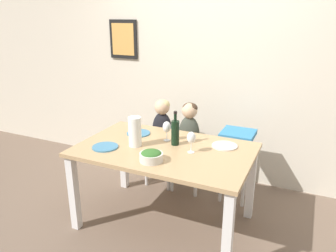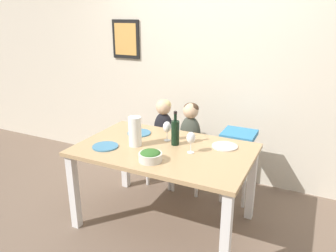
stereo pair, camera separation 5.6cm
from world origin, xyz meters
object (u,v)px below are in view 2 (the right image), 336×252
Objects in this scene: chair_right_highchair at (238,149)px; dinner_plate_back_right at (225,146)px; chair_far_center at (190,157)px; person_child_center at (190,125)px; dinner_plate_back_left at (139,133)px; salad_bowl_large at (150,156)px; person_child_left at (164,121)px; wine_bottle at (175,132)px; paper_towel_roll at (135,131)px; chair_far_left at (164,151)px; wine_glass_far at (167,127)px; dinner_plate_front_left at (105,146)px; wine_glass_near at (191,138)px.

dinner_plate_back_right reaches higher than chair_right_highchair.
person_child_center is at bearing 90.00° from chair_far_center.
dinner_plate_back_left is (-0.87, -0.47, 0.19)m from chair_right_highchair.
salad_bowl_large is (0.05, -0.97, 0.05)m from person_child_center.
person_child_left reaches higher than chair_far_center.
wine_bottle is 0.35m from paper_towel_roll.
wine_glass_far is (0.29, -0.51, 0.50)m from chair_far_left.
dinner_plate_back_left is at bearing -94.03° from chair_far_left.
person_child_left is 1.68× the size of wine_bottle.
dinner_plate_front_left is at bearing -98.07° from person_child_left.
wine_glass_near is 0.67m from dinner_plate_back_left.
chair_right_highchair is 0.78m from wine_glass_near.
chair_far_center is at bearing -0.25° from person_child_left.
dinner_plate_back_right is at bearing -27.71° from chair_far_left.
wine_glass_far is 0.54m from dinner_plate_back_right.
person_child_left reaches higher than dinner_plate_back_right.
paper_towel_roll is 0.50m from wine_glass_near.
dinner_plate_front_left is at bearing -163.25° from wine_glass_near.
wine_glass_near is at bearing 7.88° from paper_towel_roll.
dinner_plate_back_left is at bearing -177.47° from dinner_plate_back_right.
wine_glass_near reaches higher than chair_right_highchair.
wine_glass_far reaches higher than dinner_plate_back_right.
paper_towel_roll reaches higher than person_child_center.
chair_far_left is 2.06× the size of dinner_plate_front_left.
person_child_center is 2.31× the size of dinner_plate_back_left.
chair_right_highchair reaches higher than chair_far_left.
dinner_plate_back_right is at bearing 18.71° from wine_bottle.
wine_glass_near is at bearing -18.29° from dinner_plate_back_left.
person_child_center is (0.32, 0.00, 0.00)m from person_child_left.
paper_towel_roll is (-0.22, -0.74, 0.14)m from person_child_center.
wine_bottle reaches higher than person_child_left.
person_child_center reaches higher than chair_far_left.
chair_far_center is at bearing 112.27° from wine_glass_near.
wine_bottle is at bearing -54.79° from chair_far_left.
wine_bottle is at bearing 29.27° from paper_towel_roll.
person_child_center is 1.97× the size of paper_towel_roll.
person_child_center is at bearing 63.52° from dinner_plate_front_left.
dinner_plate_front_left is (-0.49, 0.08, -0.04)m from salad_bowl_large.
person_child_left is 0.91m from wine_glass_near.
salad_bowl_large is at bearing -69.16° from chair_far_left.
chair_right_highchair is 3.33× the size of dinner_plate_back_right.
dinner_plate_front_left and dinner_plate_back_right have the same top height.
wine_glass_far is 0.81× the size of dinner_plate_back_right.
paper_towel_roll reaches higher than dinner_plate_back_left.
wine_bottle is at bearing -127.48° from chair_right_highchair.
chair_right_highchair is at bearing 87.08° from dinner_plate_back_right.
salad_bowl_large is at bearing -69.19° from person_child_left.
wine_bottle is at bearing 31.24° from dinner_plate_front_left.
paper_towel_roll is at bearing -150.73° from wine_bottle.
chair_far_center is at bearing 180.00° from chair_right_highchair.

